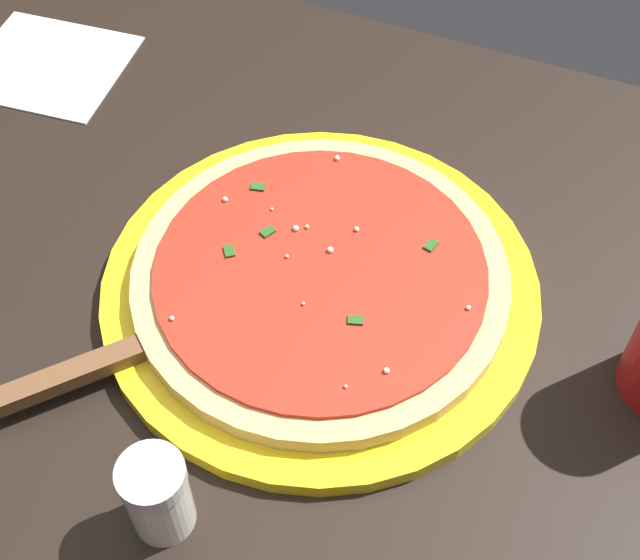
{
  "coord_description": "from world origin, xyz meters",
  "views": [
    {
      "loc": [
        0.19,
        -0.41,
        1.36
      ],
      "look_at": [
        0.02,
        -0.0,
        0.78
      ],
      "focal_mm": 49.6,
      "sensor_mm": 36.0,
      "label": 1
    }
  ],
  "objects_px": {
    "pizza_server": "(122,357)",
    "napkin_folded_right": "(48,65)",
    "parmesan_shaker": "(158,495)",
    "pizza": "(320,277)",
    "serving_plate": "(320,289)"
  },
  "relations": [
    {
      "from": "napkin_folded_right",
      "to": "parmesan_shaker",
      "type": "relative_size",
      "value": 2.11
    },
    {
      "from": "pizza_server",
      "to": "parmesan_shaker",
      "type": "bearing_deg",
      "value": -47.56
    },
    {
      "from": "pizza_server",
      "to": "napkin_folded_right",
      "type": "xyz_separation_m",
      "value": [
        -0.27,
        0.29,
        -0.02
      ]
    },
    {
      "from": "napkin_folded_right",
      "to": "parmesan_shaker",
      "type": "height_order",
      "value": "parmesan_shaker"
    },
    {
      "from": "napkin_folded_right",
      "to": "pizza_server",
      "type": "bearing_deg",
      "value": -47.81
    },
    {
      "from": "pizza",
      "to": "napkin_folded_right",
      "type": "bearing_deg",
      "value": 156.31
    },
    {
      "from": "serving_plate",
      "to": "pizza",
      "type": "distance_m",
      "value": 0.02
    },
    {
      "from": "pizza_server",
      "to": "napkin_folded_right",
      "type": "distance_m",
      "value": 0.4
    },
    {
      "from": "serving_plate",
      "to": "parmesan_shaker",
      "type": "xyz_separation_m",
      "value": [
        -0.02,
        -0.22,
        0.03
      ]
    },
    {
      "from": "pizza",
      "to": "parmesan_shaker",
      "type": "xyz_separation_m",
      "value": [
        -0.02,
        -0.22,
        0.01
      ]
    },
    {
      "from": "serving_plate",
      "to": "napkin_folded_right",
      "type": "distance_m",
      "value": 0.41
    },
    {
      "from": "pizza_server",
      "to": "parmesan_shaker",
      "type": "xyz_separation_m",
      "value": [
        0.09,
        -0.1,
        0.02
      ]
    },
    {
      "from": "serving_plate",
      "to": "pizza",
      "type": "xyz_separation_m",
      "value": [
        -0.0,
        0.0,
        0.02
      ]
    },
    {
      "from": "serving_plate",
      "to": "pizza_server",
      "type": "relative_size",
      "value": 1.86
    },
    {
      "from": "pizza_server",
      "to": "parmesan_shaker",
      "type": "relative_size",
      "value": 2.62
    }
  ]
}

